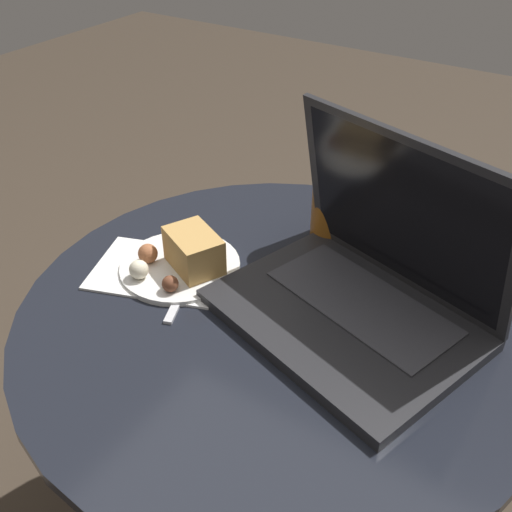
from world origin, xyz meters
The scene contains 6 objects.
table centered at (0.00, 0.00, 0.44)m, with size 0.74×0.74×0.57m.
napkin centered at (-0.20, -0.02, 0.57)m, with size 0.24×0.20×0.00m.
laptop centered at (0.10, 0.05, 0.62)m, with size 0.40×0.34×0.26m.
beer_glass centered at (-0.02, 0.21, 0.67)m, with size 0.07×0.07×0.19m.
snack_plate centered at (-0.17, 0.00, 0.59)m, with size 0.19×0.19×0.07m.
fork centered at (-0.15, -0.02, 0.57)m, with size 0.08×0.16×0.00m.
Camera 1 is at (0.32, -0.56, 1.12)m, focal length 42.00 mm.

